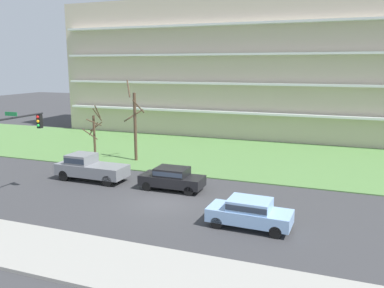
{
  "coord_description": "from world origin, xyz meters",
  "views": [
    {
      "loc": [
        9.88,
        -21.36,
        8.46
      ],
      "look_at": [
        -0.27,
        6.0,
        2.58
      ],
      "focal_mm": 36.66,
      "sensor_mm": 36.0,
      "label": 1
    }
  ],
  "objects": [
    {
      "name": "tree_left",
      "position": [
        -6.76,
        9.0,
        3.36
      ],
      "size": [
        2.1,
        2.1,
        7.22
      ],
      "color": "#4C3828",
      "rests_on": "ground"
    },
    {
      "name": "ground",
      "position": [
        0.0,
        0.0,
        0.0
      ],
      "size": [
        160.0,
        160.0,
        0.0
      ],
      "primitive_type": "plane",
      "color": "#38383A"
    },
    {
      "name": "sidewalk_curb_near",
      "position": [
        0.0,
        -8.0,
        0.07
      ],
      "size": [
        80.0,
        4.0,
        0.15
      ],
      "primitive_type": "cube",
      "color": "#99968E",
      "rests_on": "ground"
    },
    {
      "name": "sedan_blue_near_left",
      "position": [
        5.94,
        -2.0,
        0.87
      ],
      "size": [
        4.47,
        1.98,
        1.57
      ],
      "rotation": [
        0.0,
        0.0,
        -0.04
      ],
      "color": "#8CB2E0",
      "rests_on": "ground"
    },
    {
      "name": "grass_lawn_strip",
      "position": [
        0.0,
        14.0,
        0.04
      ],
      "size": [
        80.0,
        16.0,
        0.08
      ],
      "primitive_type": "cube",
      "color": "#547F42",
      "rests_on": "ground"
    },
    {
      "name": "pickup_gray_center_left",
      "position": [
        -7.16,
        2.5,
        1.02
      ],
      "size": [
        5.43,
        2.08,
        1.95
      ],
      "rotation": [
        0.0,
        0.0,
        3.13
      ],
      "color": "slate",
      "rests_on": "ground"
    },
    {
      "name": "sedan_black_center_right",
      "position": [
        -0.44,
        2.5,
        0.87
      ],
      "size": [
        4.41,
        1.82,
        1.57
      ],
      "rotation": [
        0.0,
        0.0,
        3.15
      ],
      "color": "black",
      "rests_on": "ground"
    },
    {
      "name": "apartment_building",
      "position": [
        0.0,
        27.13,
        8.04
      ],
      "size": [
        47.09,
        11.22,
        16.08
      ],
      "color": "beige",
      "rests_on": "ground"
    },
    {
      "name": "tree_far_left",
      "position": [
        -11.24,
        9.32,
        2.34
      ],
      "size": [
        1.77,
        1.79,
        4.9
      ],
      "color": "#4C3828",
      "rests_on": "ground"
    }
  ]
}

